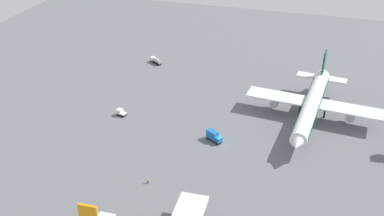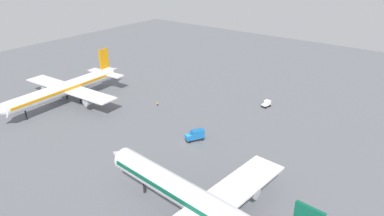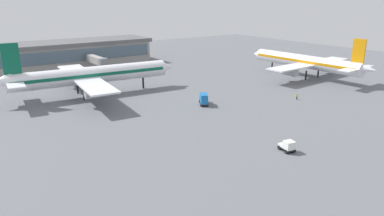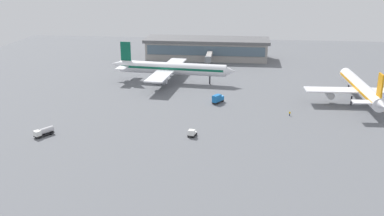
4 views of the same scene
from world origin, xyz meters
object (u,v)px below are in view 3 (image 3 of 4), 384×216
object	(u,v)px
airplane_at_gate	(306,62)
catering_truck	(204,99)
baggage_tug	(288,146)
airplane_taxiing	(90,75)
ground_crew_worker	(297,97)

from	to	relation	value
airplane_at_gate	catering_truck	distance (m)	54.35
airplane_at_gate	baggage_tug	xyz separation A→B (m)	(59.62, 41.51, -4.73)
airplane_taxiing	catering_truck	size ratio (longest dim) A/B	9.87
airplane_taxiing	baggage_tug	xyz separation A→B (m)	(-16.59, 63.37, -5.16)
airplane_at_gate	baggage_tug	bearing A→B (deg)	122.22
ground_crew_worker	baggage_tug	bearing A→B (deg)	141.45
airplane_taxiing	airplane_at_gate	bearing A→B (deg)	-10.74
airplane_taxiing	catering_truck	distance (m)	36.42
baggage_tug	airplane_at_gate	bearing A→B (deg)	137.26
airplane_taxiing	ground_crew_worker	xyz separation A→B (m)	(-48.34, 40.27, -5.47)
ground_crew_worker	airplane_at_gate	bearing A→B (deg)	-41.16
catering_truck	baggage_tug	size ratio (longest dim) A/B	1.64
airplane_at_gate	catering_truck	bearing A→B (deg)	94.23
ground_crew_worker	airplane_taxiing	bearing A→B (deg)	65.61
airplane_taxiing	baggage_tug	size ratio (longest dim) A/B	16.16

